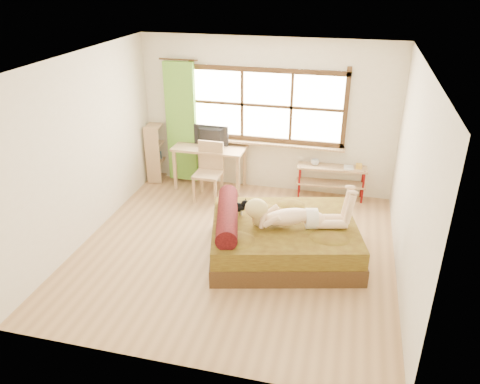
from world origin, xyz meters
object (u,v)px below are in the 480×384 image
(woman, at_px, (296,206))
(pipe_shelf, at_px, (332,175))
(bookshelf, at_px, (156,152))
(bed, at_px, (280,237))
(chair, at_px, (209,168))
(desk, at_px, (210,153))
(kitten, at_px, (236,206))

(woman, xyz_separation_m, pipe_shelf, (0.38, 2.04, -0.37))
(woman, bearing_deg, bookshelf, 130.62)
(bed, distance_m, chair, 2.17)
(desk, relative_size, pipe_shelf, 1.08)
(woman, distance_m, bookshelf, 3.59)
(kitten, relative_size, chair, 0.30)
(woman, height_order, chair, woman)
(bookshelf, bearing_deg, chair, -29.36)
(desk, height_order, pipe_shelf, desk)
(chair, bearing_deg, woman, -41.09)
(bookshelf, bearing_deg, bed, -43.37)
(bookshelf, bearing_deg, kitten, -49.73)
(kitten, height_order, chair, chair)
(bed, height_order, woman, woman)
(pipe_shelf, bearing_deg, chair, -170.91)
(woman, xyz_separation_m, desk, (-1.81, 1.92, -0.11))
(pipe_shelf, bearing_deg, desk, 179.37)
(bookshelf, bearing_deg, desk, -14.34)
(kitten, distance_m, chair, 1.65)
(woman, bearing_deg, kitten, 156.15)
(pipe_shelf, height_order, bookshelf, bookshelf)
(kitten, height_order, bookshelf, bookshelf)
(pipe_shelf, xyz_separation_m, bookshelf, (-3.31, 0.03, 0.12))
(chair, height_order, pipe_shelf, chair)
(desk, relative_size, chair, 1.29)
(woman, bearing_deg, bed, 155.19)
(bed, relative_size, bookshelf, 2.15)
(woman, bearing_deg, chair, 123.52)
(kitten, distance_m, desk, 2.01)
(bed, bearing_deg, pipe_shelf, 59.76)
(bed, height_order, chair, chair)
(pipe_shelf, bearing_deg, bed, -109.95)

